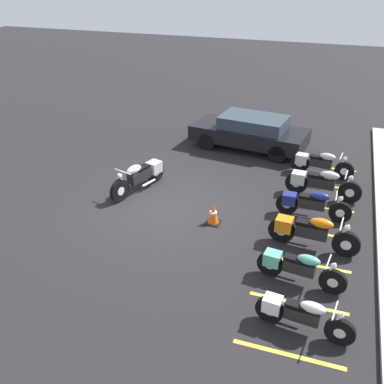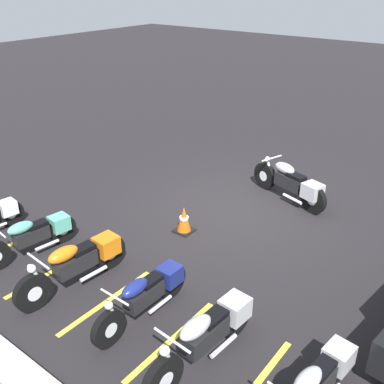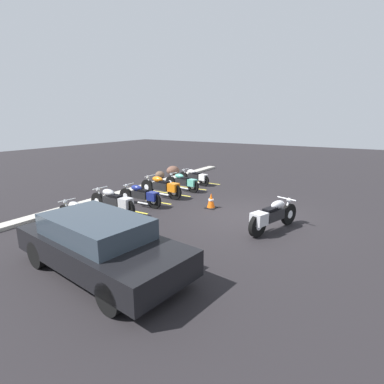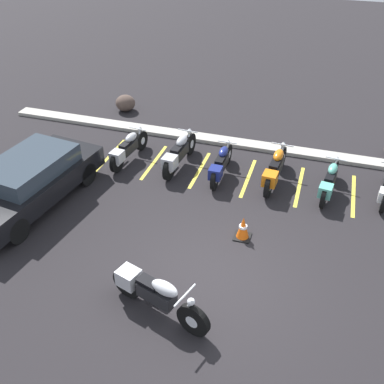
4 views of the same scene
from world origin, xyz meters
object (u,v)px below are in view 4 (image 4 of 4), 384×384
Objects in this scene: motorcycle_silver_featured at (154,293)px; car_black at (29,180)px; parked_bike_3 at (275,169)px; parked_bike_4 at (329,181)px; landscape_rock_0 at (125,103)px; parked_bike_0 at (127,149)px; parked_bike_2 at (221,164)px; parked_bike_1 at (178,153)px; traffic_cone at (243,228)px.

car_black reaches higher than motorcycle_silver_featured.
parked_bike_3 is 1.13× the size of parked_bike_4.
landscape_rock_0 is at bearing 73.60° from parked_bike_4.
car_black is 6.13m from landscape_rock_0.
car_black is 6.15× the size of landscape_rock_0.
landscape_rock_0 is at bearing 32.09° from parked_bike_0.
parked_bike_2 is at bearing 128.47° from car_black.
parked_bike_4 is at bearing -87.15° from parked_bike_1.
parked_bike_2 is 0.91× the size of parked_bike_3.
parked_bike_2 is 5.69m from landscape_rock_0.
parked_bike_0 is 3.13m from car_black.
landscape_rock_0 is (-3.22, 3.27, -0.18)m from parked_bike_1.
parked_bike_4 is at bearing -89.67° from parked_bike_3.
parked_bike_2 is at bearing -91.62° from parked_bike_1.
motorcycle_silver_featured is at bearing -144.24° from parked_bike_0.
parked_bike_1 is 1.13× the size of parked_bike_4.
parked_bike_2 is 2.85× the size of landscape_rock_0.
parked_bike_1 is 2.87m from parked_bike_3.
motorcycle_silver_featured is 9.74m from landscape_rock_0.
car_black is 7.49× the size of traffic_cone.
traffic_cone is (2.52, -2.60, -0.20)m from parked_bike_1.
car_black reaches higher than parked_bike_0.
motorcycle_silver_featured is at bearing -113.67° from traffic_cone.
parked_bike_2 is 5.24m from car_black.
motorcycle_silver_featured is at bearing 68.31° from car_black.
parked_bike_3 reaches higher than traffic_cone.
parked_bike_3 is at bearing 91.40° from motorcycle_silver_featured.
parked_bike_3 is (1.54, 5.33, -0.01)m from motorcycle_silver_featured.
motorcycle_silver_featured reaches higher than parked_bike_1.
parked_bike_2 reaches higher than landscape_rock_0.
parked_bike_0 is 0.92× the size of parked_bike_3.
landscape_rock_0 is at bearing 48.93° from parked_bike_1.
parked_bike_3 is 0.51× the size of car_black.
parked_bike_1 reaches higher than parked_bike_0.
parked_bike_1 is 0.51× the size of car_black.
parked_bike_2 is at bearing -83.53° from parked_bike_0.
parked_bike_3 reaches higher than parked_bike_2.
parked_bike_1 is 1.34m from parked_bike_2.
car_black reaches higher than parked_bike_4.
traffic_cone is at bearing -114.47° from parked_bike_0.
parked_bike_4 is (5.94, 0.02, -0.01)m from parked_bike_0.
traffic_cone is (-0.34, -2.60, -0.20)m from parked_bike_3.
parked_bike_3 is at bearing 93.48° from parked_bike_4.
parked_bike_1 reaches higher than parked_bike_4.
parked_bike_1 is (-1.33, 5.34, -0.01)m from motorcycle_silver_featured.
car_black is at bearing 121.66° from parked_bike_2.
car_black is (-3.15, -2.84, 0.20)m from parked_bike_1.
parked_bike_0 is 2.87× the size of landscape_rock_0.
motorcycle_silver_featured is 5.20m from parked_bike_2.
parked_bike_0 is at bearing 97.90° from parked_bike_4.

